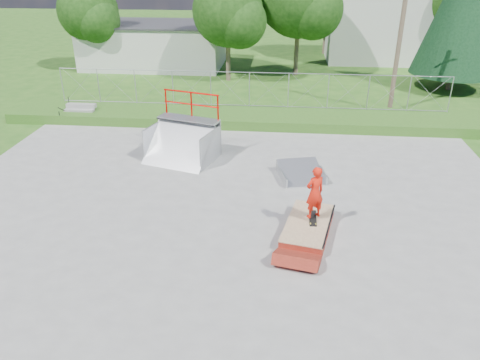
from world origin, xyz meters
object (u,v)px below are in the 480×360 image
object	(u,v)px
flat_bank_ramp	(301,173)
quarter_pipe	(180,130)
grind_box	(308,228)
skater	(315,195)

from	to	relation	value
flat_bank_ramp	quarter_pipe	bearing A→B (deg)	150.88
grind_box	quarter_pipe	world-z (taller)	quarter_pipe
grind_box	flat_bank_ramp	xyz separation A→B (m)	(-0.13, 3.84, 0.04)
quarter_pipe	skater	bearing A→B (deg)	-27.35
quarter_pipe	flat_bank_ramp	size ratio (longest dim) A/B	1.56
grind_box	skater	size ratio (longest dim) A/B	1.72
quarter_pipe	skater	world-z (taller)	quarter_pipe
grind_box	skater	world-z (taller)	skater
flat_bank_ramp	skater	world-z (taller)	skater
quarter_pipe	flat_bank_ramp	distance (m)	5.15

